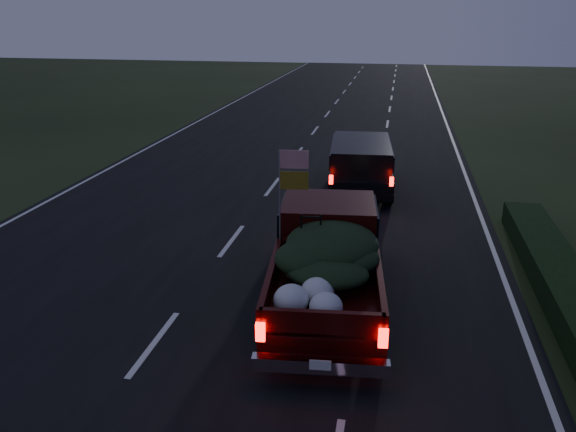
% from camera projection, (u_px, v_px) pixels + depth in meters
% --- Properties ---
extents(ground, '(120.00, 120.00, 0.00)m').
position_uv_depth(ground, '(154.00, 344.00, 10.32)').
color(ground, black).
rests_on(ground, ground).
extents(road_asphalt, '(14.00, 120.00, 0.02)m').
position_uv_depth(road_asphalt, '(154.00, 343.00, 10.32)').
color(road_asphalt, black).
rests_on(road_asphalt, ground).
extents(hedge_row, '(1.00, 10.00, 0.60)m').
position_uv_depth(hedge_row, '(567.00, 292.00, 11.58)').
color(hedge_row, black).
rests_on(hedge_row, ground).
extents(pickup_truck, '(2.65, 5.72, 2.90)m').
position_uv_depth(pickup_truck, '(327.00, 255.00, 11.43)').
color(pickup_truck, '#330807').
rests_on(pickup_truck, ground).
extents(lead_suv, '(2.36, 4.93, 1.38)m').
position_uv_depth(lead_suv, '(361.00, 161.00, 18.85)').
color(lead_suv, black).
rests_on(lead_suv, ground).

